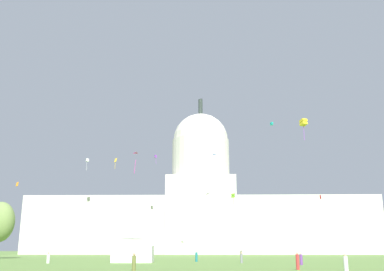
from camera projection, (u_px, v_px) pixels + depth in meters
name	position (u px, v px, depth m)	size (l,w,h in m)	color
capitol_building	(201.00, 209.00, 175.91)	(136.30, 25.63, 64.26)	beige
event_tent	(133.00, 243.00, 69.33)	(6.79, 5.22, 5.82)	white
tree_west_far	(0.00, 222.00, 97.65)	(8.60, 7.83, 12.41)	#42301E
person_grey_near_tent	(241.00, 258.00, 65.60)	(0.44, 0.44, 1.62)	gray
person_teal_aisle_center	(196.00, 257.00, 72.67)	(0.46, 0.46, 1.74)	#1E757A
person_olive_back_left	(134.00, 263.00, 39.18)	(0.43, 0.43, 1.75)	olive
person_red_lawn_far_right	(298.00, 261.00, 45.06)	(0.49, 0.49, 1.76)	red
person_white_mid_center	(346.00, 263.00, 41.02)	(0.54, 0.54, 1.66)	silver
person_white_front_center	(48.00, 258.00, 64.98)	(0.62, 0.62, 1.58)	silver
person_purple_back_center	(301.00, 259.00, 58.14)	(0.47, 0.47, 1.59)	#703D93
kite_turquoise_high	(272.00, 124.00, 130.28)	(1.01, 1.03, 0.92)	teal
kite_orange_low	(17.00, 184.00, 96.42)	(0.59, 0.66, 1.07)	orange
kite_gold_mid	(116.00, 161.00, 99.60)	(0.67, 0.66, 2.55)	gold
kite_violet_mid	(156.00, 157.00, 152.14)	(0.97, 0.95, 3.22)	purple
kite_white_mid	(87.00, 160.00, 156.40)	(1.33, 1.31, 4.33)	white
kite_magenta_low	(138.00, 156.00, 75.40)	(1.32, 1.65, 3.32)	#D1339E
kite_blue_mid	(214.00, 156.00, 155.02)	(1.76, 1.53, 0.32)	blue
kite_yellow_mid	(303.00, 123.00, 73.17)	(1.31, 1.35, 3.74)	yellow
kite_lime_low	(233.00, 196.00, 117.79)	(1.19, 1.23, 3.29)	#8CD133
kite_black_high	(202.00, 101.00, 128.50)	(1.41, 1.19, 4.01)	black
kite_red_low	(320.00, 198.00, 135.20)	(0.43, 0.60, 2.93)	red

